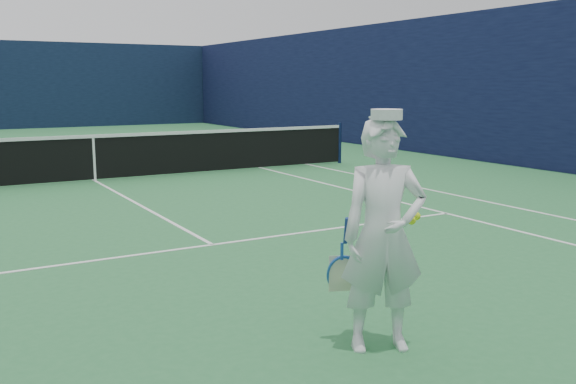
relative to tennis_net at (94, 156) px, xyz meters
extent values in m
plane|color=#296D3A|center=(0.00, 0.00, -0.55)|extent=(80.00, 80.00, 0.00)
cube|color=white|center=(0.00, 11.88, -0.55)|extent=(11.03, 0.06, 0.01)
cube|color=white|center=(5.49, 0.00, -0.55)|extent=(0.06, 23.83, 0.01)
cube|color=white|center=(4.12, 0.00, -0.55)|extent=(0.06, 23.77, 0.01)
cube|color=white|center=(0.00, 6.40, -0.55)|extent=(8.23, 0.06, 0.01)
cube|color=white|center=(0.00, -6.40, -0.55)|extent=(8.23, 0.06, 0.01)
cube|color=white|center=(0.00, 0.00, -0.55)|extent=(0.06, 12.80, 0.01)
cube|color=white|center=(0.00, 11.73, -0.55)|extent=(0.06, 0.30, 0.01)
cube|color=#0F1438|center=(10.00, 0.00, 1.45)|extent=(0.12, 36.12, 4.00)
cylinder|color=#141E4C|center=(6.40, 0.00, -0.02)|extent=(0.09, 0.09, 1.07)
cube|color=black|center=(0.00, 0.00, -0.05)|extent=(12.79, 0.02, 0.92)
cube|color=white|center=(0.00, 0.00, 0.42)|extent=(12.79, 0.04, 0.07)
cube|color=white|center=(0.00, 0.00, -0.08)|extent=(0.05, 0.03, 0.94)
imported|color=white|center=(-0.13, -10.12, 0.37)|extent=(0.79, 0.66, 1.85)
cylinder|color=white|center=(-0.13, -10.12, 1.31)|extent=(0.24, 0.24, 0.08)
cube|color=white|center=(-0.08, -10.00, 1.28)|extent=(0.20, 0.16, 0.02)
cylinder|color=navy|center=(-0.36, -9.95, 0.40)|extent=(0.06, 0.10, 0.22)
cube|color=#1E4EA7|center=(-0.36, -9.89, 0.22)|extent=(0.03, 0.03, 0.14)
torus|color=#1E4EA7|center=(-0.32, -9.84, 0.02)|extent=(0.31, 0.20, 0.29)
cube|color=beige|center=(-0.32, -9.84, 0.02)|extent=(0.21, 0.08, 0.30)
sphere|color=#DFF41B|center=(0.15, -10.13, 0.46)|extent=(0.07, 0.07, 0.07)
sphere|color=#DFF41B|center=(0.20, -10.12, 0.49)|extent=(0.07, 0.07, 0.07)
camera|label=1|loc=(-3.21, -13.98, 1.55)|focal=40.00mm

